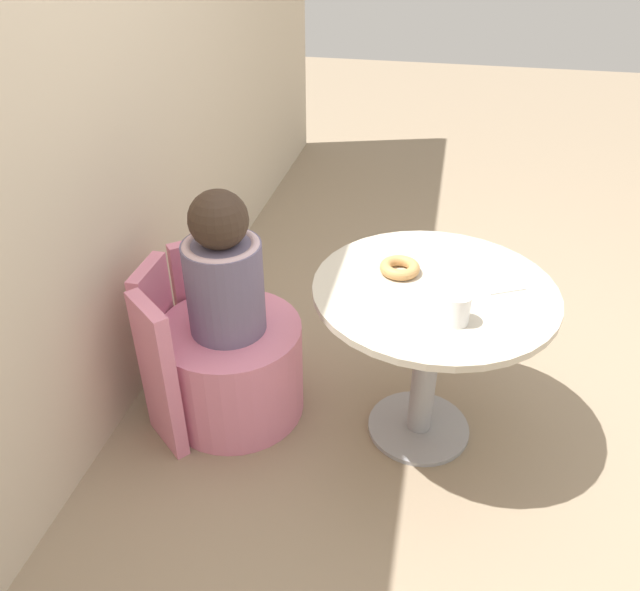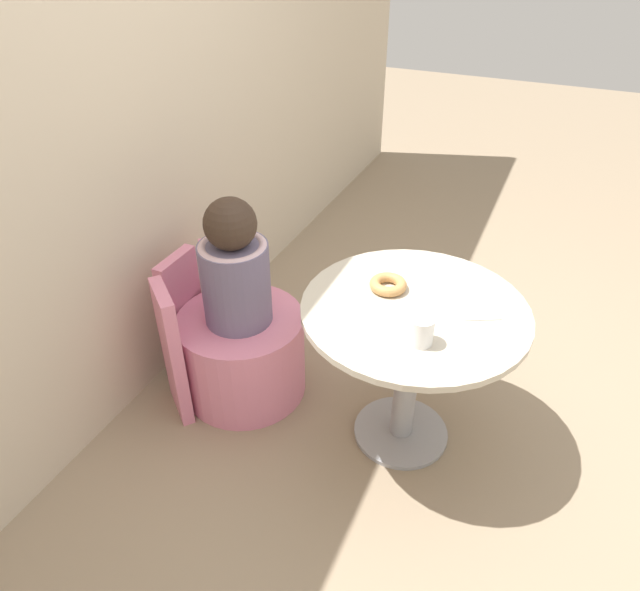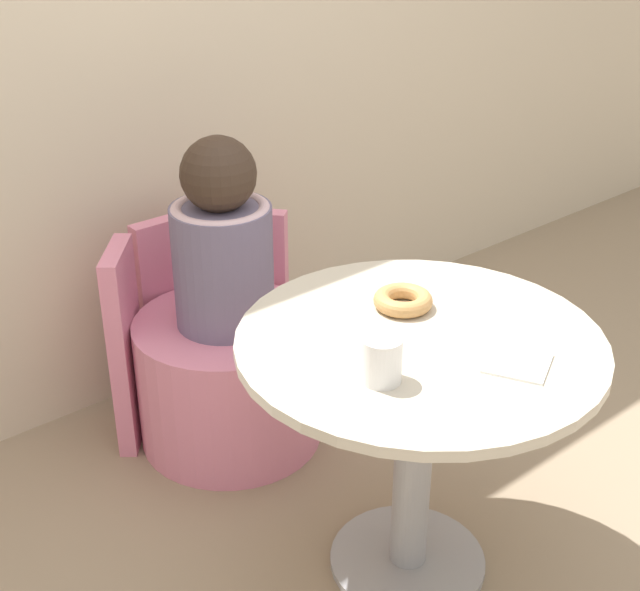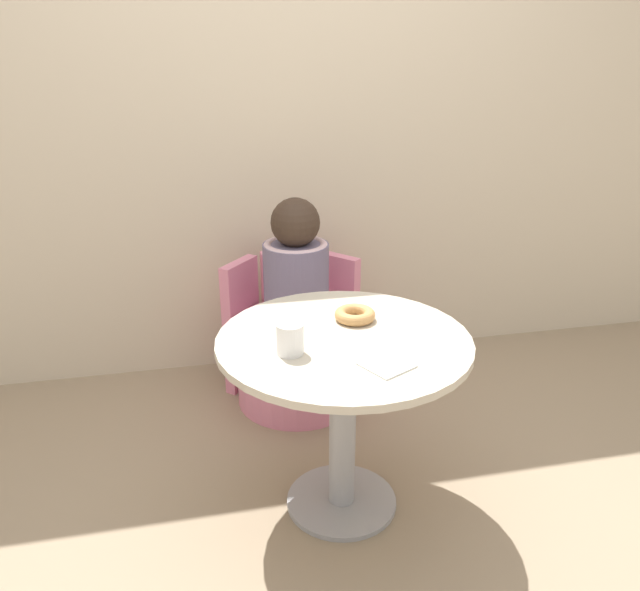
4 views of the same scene
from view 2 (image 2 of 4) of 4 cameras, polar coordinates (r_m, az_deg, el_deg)
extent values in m
plane|color=gray|center=(2.43, 7.28, -13.50)|extent=(12.00, 12.00, 0.00)
cube|color=beige|center=(2.27, -19.74, 17.54)|extent=(6.00, 0.06, 2.40)
cylinder|color=#99999E|center=(2.42, 8.05, -13.30)|extent=(0.38, 0.38, 0.02)
cylinder|color=#99999E|center=(2.21, 8.69, -7.95)|extent=(0.09, 0.09, 0.60)
cylinder|color=beige|center=(2.01, 9.45, -1.43)|extent=(0.80, 0.80, 0.02)
cylinder|color=pink|center=(2.49, -7.69, -5.79)|extent=(0.53, 0.53, 0.38)
cube|color=pink|center=(2.56, -13.47, -2.07)|extent=(0.23, 0.05, 0.61)
cube|color=pink|center=(2.66, -8.90, -0.03)|extent=(0.18, 0.21, 0.61)
cube|color=pink|center=(2.38, -14.54, -5.61)|extent=(0.18, 0.21, 0.61)
cylinder|color=slate|center=(2.27, -8.39, 1.22)|extent=(0.27, 0.27, 0.34)
torus|color=beige|center=(2.19, -8.74, 4.75)|extent=(0.27, 0.27, 0.04)
sphere|color=#38281E|center=(2.14, -8.98, 7.08)|extent=(0.20, 0.20, 0.20)
torus|color=tan|center=(2.07, 6.83, 1.10)|extent=(0.14, 0.14, 0.04)
cylinder|color=white|center=(1.82, 10.06, -3.48)|extent=(0.08, 0.08, 0.10)
cube|color=white|center=(2.04, 15.54, -1.33)|extent=(0.17, 0.17, 0.01)
camera|label=1|loc=(0.40, -82.27, -7.00)|focal=35.00mm
camera|label=3|loc=(0.88, 81.00, -10.51)|focal=50.00mm
camera|label=4|loc=(1.79, 70.73, 0.89)|focal=35.00mm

